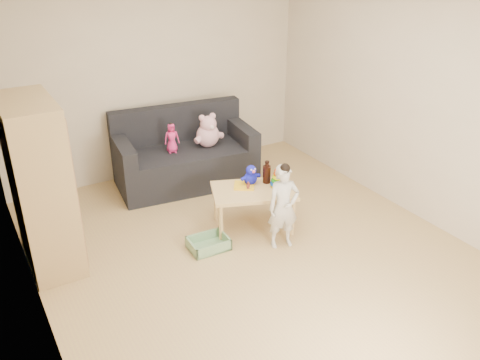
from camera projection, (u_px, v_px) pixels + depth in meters
room at (249, 128)px, 4.63m from camera, size 4.50×4.50×4.50m
wardrobe at (40, 186)px, 4.65m from camera, size 0.45×0.91×1.63m
sofa at (186, 166)px, 6.44m from camera, size 1.79×1.04×0.48m
play_table at (253, 208)px, 5.47m from camera, size 1.01×0.83×0.46m
storage_bin at (208, 243)px, 5.16m from camera, size 0.40×0.31×0.12m
toddler at (283, 208)px, 5.06m from camera, size 0.36×0.28×0.87m
pink_bear at (208, 133)px, 6.33m from camera, size 0.36×0.33×0.36m
doll at (172, 138)px, 6.15m from camera, size 0.20×0.16×0.36m
ring_stacker at (279, 180)px, 5.39m from camera, size 0.18×0.18×0.21m
brown_bottle at (267, 173)px, 5.48m from camera, size 0.09×0.09×0.25m
blue_plush at (251, 175)px, 5.43m from camera, size 0.20×0.16×0.23m
wooden_figure at (248, 186)px, 5.34m from camera, size 0.05×0.04×0.10m
yellow_book at (244, 186)px, 5.43m from camera, size 0.29×0.29×0.02m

